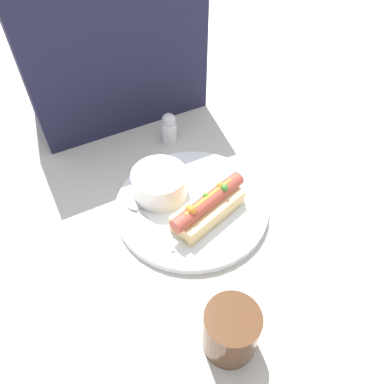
{
  "coord_description": "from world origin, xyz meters",
  "views": [
    {
      "loc": [
        -0.22,
        -0.41,
        0.57
      ],
      "look_at": [
        0.0,
        0.0,
        0.05
      ],
      "focal_mm": 35.0,
      "sensor_mm": 36.0,
      "label": 1
    }
  ],
  "objects_px": {
    "hot_dog": "(208,207)",
    "drinking_glass": "(231,331)",
    "spoon": "(140,212)",
    "seated_diner": "(107,28)",
    "salt_shaker": "(169,128)",
    "soup_bowl": "(160,183)"
  },
  "relations": [
    {
      "from": "spoon",
      "to": "hot_dog",
      "type": "bearing_deg",
      "value": -130.24
    },
    {
      "from": "drinking_glass",
      "to": "soup_bowl",
      "type": "bearing_deg",
      "value": 84.21
    },
    {
      "from": "soup_bowl",
      "to": "spoon",
      "type": "height_order",
      "value": "soup_bowl"
    },
    {
      "from": "seated_diner",
      "to": "soup_bowl",
      "type": "bearing_deg",
      "value": -96.62
    },
    {
      "from": "hot_dog",
      "to": "seated_diner",
      "type": "distance_m",
      "value": 0.45
    },
    {
      "from": "salt_shaker",
      "to": "seated_diner",
      "type": "distance_m",
      "value": 0.25
    },
    {
      "from": "spoon",
      "to": "salt_shaker",
      "type": "xyz_separation_m",
      "value": [
        0.15,
        0.18,
        0.02
      ]
    },
    {
      "from": "hot_dog",
      "to": "drinking_glass",
      "type": "xyz_separation_m",
      "value": [
        -0.08,
        -0.21,
        0.0
      ]
    },
    {
      "from": "hot_dog",
      "to": "drinking_glass",
      "type": "bearing_deg",
      "value": -128.43
    },
    {
      "from": "spoon",
      "to": "salt_shaker",
      "type": "bearing_deg",
      "value": -47.92
    },
    {
      "from": "spoon",
      "to": "salt_shaker",
      "type": "height_order",
      "value": "salt_shaker"
    },
    {
      "from": "soup_bowl",
      "to": "seated_diner",
      "type": "height_order",
      "value": "seated_diner"
    },
    {
      "from": "salt_shaker",
      "to": "hot_dog",
      "type": "bearing_deg",
      "value": -99.29
    },
    {
      "from": "hot_dog",
      "to": "drinking_glass",
      "type": "relative_size",
      "value": 1.88
    },
    {
      "from": "hot_dog",
      "to": "spoon",
      "type": "xyz_separation_m",
      "value": [
        -0.11,
        0.07,
        -0.02
      ]
    },
    {
      "from": "soup_bowl",
      "to": "seated_diner",
      "type": "distance_m",
      "value": 0.36
    },
    {
      "from": "hot_dog",
      "to": "drinking_glass",
      "type": "distance_m",
      "value": 0.23
    },
    {
      "from": "hot_dog",
      "to": "soup_bowl",
      "type": "height_order",
      "value": "hot_dog"
    },
    {
      "from": "spoon",
      "to": "seated_diner",
      "type": "bearing_deg",
      "value": -23.38
    },
    {
      "from": "drinking_glass",
      "to": "seated_diner",
      "type": "xyz_separation_m",
      "value": [
        0.07,
        0.63,
        0.16
      ]
    },
    {
      "from": "seated_diner",
      "to": "drinking_glass",
      "type": "bearing_deg",
      "value": -96.22
    },
    {
      "from": "soup_bowl",
      "to": "salt_shaker",
      "type": "bearing_deg",
      "value": 58.59
    }
  ]
}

